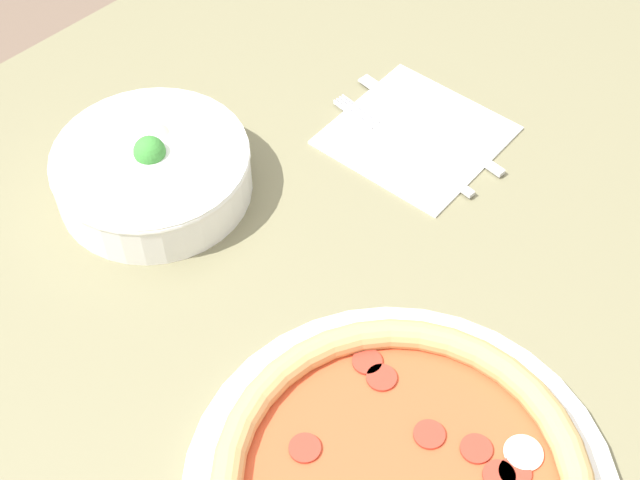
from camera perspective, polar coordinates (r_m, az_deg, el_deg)
dining_table at (r=0.93m, az=-1.35°, el=-5.48°), size 1.22×0.92×0.75m
bowl at (r=0.91m, az=-10.68°, el=4.50°), size 0.20×0.20×0.07m
napkin at (r=0.97m, az=6.19°, el=6.67°), size 0.18×0.18×0.00m
fork at (r=0.95m, az=5.34°, el=6.04°), size 0.02×0.20×0.00m
knife at (r=0.98m, az=7.38°, el=7.15°), size 0.02×0.21×0.01m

